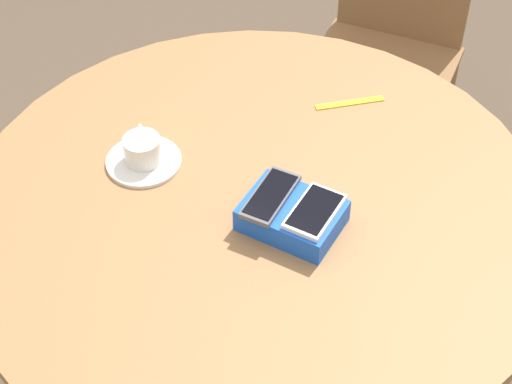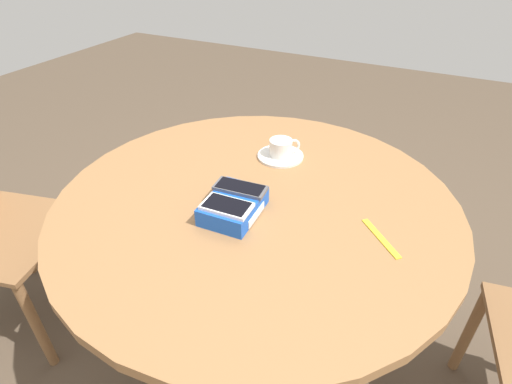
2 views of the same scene
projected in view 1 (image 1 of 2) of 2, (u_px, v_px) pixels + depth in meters
round_table at (256, 230)px, 1.72m from camera, size 1.14×1.14×0.76m
phone_box at (292, 215)px, 1.59m from camera, size 0.18×0.14×0.05m
phone_white at (315, 211)px, 1.56m from camera, size 0.08×0.13×0.01m
phone_gray at (271, 196)px, 1.59m from camera, size 0.07×0.15×0.01m
saucer at (144, 161)px, 1.73m from camera, size 0.15×0.15×0.01m
coffee_cup at (142, 148)px, 1.71m from camera, size 0.09×0.09×0.05m
lanyard_strap at (350, 103)px, 1.86m from camera, size 0.12×0.12×0.00m
chair_near_window at (387, 51)px, 2.52m from camera, size 0.47×0.47×0.89m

